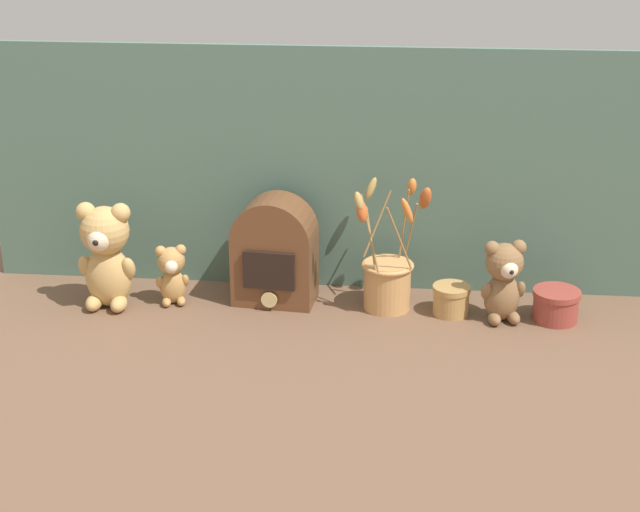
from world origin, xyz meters
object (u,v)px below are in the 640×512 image
Objects in this scene: teddy_bear_small at (172,273)px; decorative_tin_short at (451,300)px; decorative_tin_tall at (556,305)px; vintage_radio at (275,252)px; teddy_bear_large at (106,253)px; flower_vase at (388,276)px; teddy_bear_medium at (504,279)px.

teddy_bear_small is 0.64m from decorative_tin_short.
teddy_bear_small is 0.87m from decorative_tin_tall.
decorative_tin_short is at bearing 0.00° from teddy_bear_small.
vintage_radio is at bearing 175.75° from decorative_tin_tall.
decorative_tin_short is (0.78, 0.03, -0.10)m from teddy_bear_large.
decorative_tin_tall reaches higher than decorative_tin_short.
decorative_tin_short is at bearing -7.46° from flower_vase.
flower_vase reaches higher than decorative_tin_short.
vintage_radio is (0.23, 0.04, 0.05)m from teddy_bear_small.
decorative_tin_short is at bearing 177.11° from decorative_tin_tall.
flower_vase is 0.38m from decorative_tin_tall.
teddy_bear_large is 1.32× the size of teddy_bear_medium.
teddy_bear_small is 0.56× the size of vintage_radio.
decorative_tin_short is at bearing 1.98° from teddy_bear_large.
vintage_radio reaches higher than decorative_tin_short.
teddy_bear_medium is 1.32× the size of teddy_bear_small.
flower_vase is at bearing 170.76° from teddy_bear_medium.
teddy_bear_large reaches higher than decorative_tin_short.
decorative_tin_short is (0.40, -0.04, -0.09)m from vintage_radio.
teddy_bear_large is 2.93× the size of decorative_tin_short.
decorative_tin_tall is at bearing -0.77° from teddy_bear_small.
vintage_radio is at bearing 9.46° from teddy_bear_large.
teddy_bear_large is at bearing -175.87° from flower_vase.
teddy_bear_large is at bearing -179.13° from decorative_tin_tall.
teddy_bear_medium is at bearing -11.53° from decorative_tin_short.
teddy_bear_large is at bearing -179.72° from teddy_bear_medium.
teddy_bear_large is 0.99× the size of vintage_radio.
teddy_bear_small is at bearing 179.23° from decorative_tin_tall.
teddy_bear_medium is 0.75m from teddy_bear_small.
teddy_bear_large is 0.38m from vintage_radio.
teddy_bear_large is 1.01m from decorative_tin_tall.
teddy_bear_medium is at bearing -9.24° from flower_vase.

